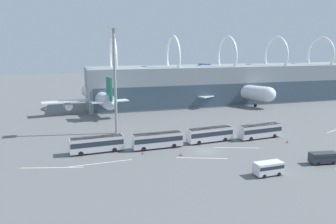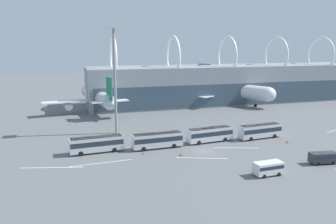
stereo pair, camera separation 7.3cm
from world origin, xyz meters
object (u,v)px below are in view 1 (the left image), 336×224
object	(u,v)px
service_van_foreground	(323,157)
floodlight_mast	(115,67)
traffic_cone_0	(181,154)
traffic_cone_1	(143,153)
airliner_at_gate_far	(98,97)
shuttle_bus_0	(97,143)
shuttle_bus_1	(157,139)
shuttle_bus_3	(260,130)
shuttle_bus_2	(210,134)
traffic_cone_2	(287,141)
airliner_parked_remote	(231,90)
service_van_crossing	(268,167)

from	to	relation	value
service_van_foreground	floodlight_mast	distance (m)	50.40
traffic_cone_0	traffic_cone_1	distance (m)	7.89
airliner_at_gate_far	traffic_cone_0	bearing A→B (deg)	-176.63
airliner_at_gate_far	shuttle_bus_0	world-z (taller)	airliner_at_gate_far
shuttle_bus_1	shuttle_bus_3	bearing A→B (deg)	-1.43
shuttle_bus_1	shuttle_bus_2	distance (m)	12.91
shuttle_bus_3	service_van_foreground	xyz separation A→B (m)	(1.81, -18.77, -0.68)
traffic_cone_0	traffic_cone_2	distance (m)	26.41
airliner_at_gate_far	airliner_parked_remote	bearing A→B (deg)	-97.51
airliner_parked_remote	traffic_cone_2	distance (m)	53.40
floodlight_mast	airliner_at_gate_far	bearing A→B (deg)	93.41
airliner_parked_remote	traffic_cone_1	size ratio (longest dim) A/B	54.79
shuttle_bus_3	traffic_cone_1	size ratio (longest dim) A/B	18.67
shuttle_bus_3	traffic_cone_2	xyz separation A→B (m)	(3.98, -5.18, -1.60)
shuttle_bus_2	floodlight_mast	xyz separation A→B (m)	(-19.62, 14.08, 14.83)
shuttle_bus_1	traffic_cone_2	world-z (taller)	shuttle_bus_1
shuttle_bus_3	floodlight_mast	bearing A→B (deg)	150.32
shuttle_bus_0	traffic_cone_0	size ratio (longest dim) A/B	17.37
shuttle_bus_1	service_van_foreground	world-z (taller)	shuttle_bus_1
service_van_crossing	traffic_cone_1	bearing A→B (deg)	-45.85
traffic_cone_0	traffic_cone_2	xyz separation A→B (m)	(26.38, 1.26, 0.06)
airliner_at_gate_far	shuttle_bus_2	world-z (taller)	airliner_at_gate_far
shuttle_bus_0	shuttle_bus_2	size ratio (longest dim) A/B	1.00
shuttle_bus_1	traffic_cone_1	bearing A→B (deg)	-145.76
shuttle_bus_0	service_van_foreground	size ratio (longest dim) A/B	2.07
shuttle_bus_2	traffic_cone_0	bearing A→B (deg)	-148.95
shuttle_bus_2	traffic_cone_0	size ratio (longest dim) A/B	17.44
traffic_cone_0	shuttle_bus_2	bearing A→B (deg)	36.70
shuttle_bus_2	service_van_foreground	xyz separation A→B (m)	(14.69, -19.44, -0.68)
airliner_parked_remote	shuttle_bus_2	xyz separation A→B (m)	(-29.34, -45.85, -3.16)
shuttle_bus_1	floodlight_mast	xyz separation A→B (m)	(-6.75, 15.14, 14.83)
airliner_at_gate_far	shuttle_bus_2	bearing A→B (deg)	-163.74
shuttle_bus_0	traffic_cone_1	xyz separation A→B (m)	(8.98, -3.73, -1.67)
airliner_parked_remote	shuttle_bus_2	world-z (taller)	airliner_parked_remote
service_van_crossing	floodlight_mast	distance (m)	43.98
airliner_parked_remote	traffic_cone_2	world-z (taller)	airliner_parked_remote
shuttle_bus_1	traffic_cone_2	size ratio (longest dim) A/B	15.18
shuttle_bus_1	traffic_cone_1	distance (m)	5.13
traffic_cone_0	shuttle_bus_3	bearing A→B (deg)	16.03
shuttle_bus_1	traffic_cone_0	distance (m)	7.10
shuttle_bus_0	shuttle_bus_1	distance (m)	12.90
airliner_at_gate_far	service_van_foreground	bearing A→B (deg)	-160.05
shuttle_bus_1	service_van_crossing	world-z (taller)	shuttle_bus_1
shuttle_bus_3	traffic_cone_2	world-z (taller)	shuttle_bus_3
shuttle_bus_0	airliner_at_gate_far	bearing A→B (deg)	80.47
traffic_cone_1	shuttle_bus_2	bearing A→B (deg)	13.26
airliner_parked_remote	shuttle_bus_2	distance (m)	54.52
service_van_foreground	traffic_cone_1	world-z (taller)	service_van_foreground
shuttle_bus_0	traffic_cone_1	distance (m)	9.86
airliner_at_gate_far	airliner_parked_remote	distance (m)	50.77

